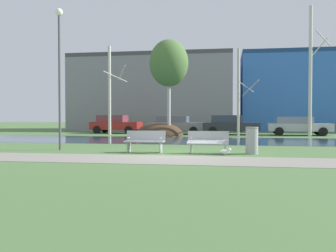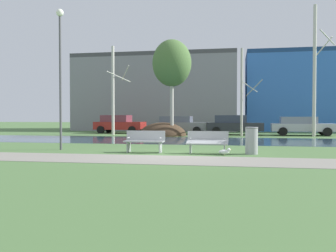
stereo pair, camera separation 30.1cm
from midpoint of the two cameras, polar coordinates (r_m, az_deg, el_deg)
The scene contains 19 objects.
ground_plane at distance 23.76m, azimuth 5.18°, elevation -1.97°, with size 120.00×120.00×0.00m, color #4C703D.
paved_path_strip at distance 12.17m, azimuth 0.16°, elevation -5.30°, with size 60.00×2.51×0.01m, color gray.
river_band at distance 21.84m, azimuth 4.72°, elevation -2.27°, with size 80.00×6.69×0.01m, color #2D475B.
soil_mound at distance 27.13m, azimuth -0.54°, elevation -1.53°, with size 3.56×3.04×2.00m, color #423021.
bench_left at distance 14.62m, azimuth -3.10°, elevation -2.31°, with size 1.60×0.57×0.87m.
bench_right at distance 14.24m, azimuth 6.80°, elevation -2.42°, with size 1.60×0.57×0.87m.
trash_bin at distance 14.33m, azimuth 13.53°, elevation -2.17°, with size 0.50×0.50×1.04m.
seagull at distance 13.76m, azimuth 9.47°, elevation -3.99°, with size 0.48×0.18×0.27m.
streetlamp at distance 16.58m, azimuth -16.00°, elevation 10.23°, with size 0.32×0.32×6.06m.
birch_far_left at distance 28.80m, azimuth -8.21°, elevation 5.67°, with size 1.57×2.80×6.91m.
birch_left at distance 26.76m, azimuth 0.94°, elevation 9.75°, with size 2.83×2.83×7.00m.
birch_center_left at distance 27.01m, azimuth 11.87°, elevation 5.23°, with size 1.55×2.54×6.37m.
birch_center at distance 28.42m, azimuth 22.29°, elevation 8.18°, with size 1.46×2.49×9.41m.
parked_van_nearest_red at distance 31.43m, azimuth -7.41°, elevation 0.35°, with size 4.23×2.19×1.54m.
parked_sedan_second_grey at distance 29.94m, azimuth 2.11°, elevation 0.24°, with size 4.51×2.24×1.45m.
parked_hatch_third_dark at distance 29.05m, azimuth 10.58°, elevation 0.22°, with size 4.35×2.17×1.53m.
parked_wagon_fourth_silver at distance 29.35m, azimuth 20.46°, elevation 0.08°, with size 4.71×2.14×1.41m.
building_grey_warehouse at distance 39.14m, azimuth -1.20°, elevation 5.04°, with size 16.36×8.54×7.69m.
building_blue_store at distance 39.22m, azimuth 21.31°, elevation 5.00°, with size 12.23×6.55×7.78m.
Camera 2 is at (2.29, -13.59, 1.45)m, focal length 38.97 mm.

